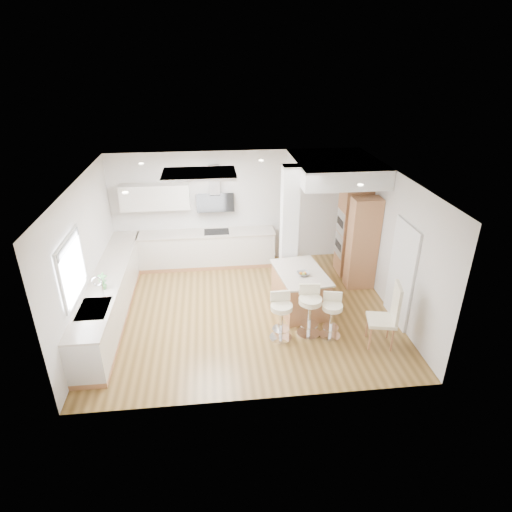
{
  "coord_description": "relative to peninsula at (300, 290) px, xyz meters",
  "views": [
    {
      "loc": [
        -0.6,
        -7.49,
        4.91
      ],
      "look_at": [
        0.27,
        0.4,
        1.07
      ],
      "focal_mm": 30.0,
      "sensor_mm": 36.0,
      "label": 1
    }
  ],
  "objects": [
    {
      "name": "bar_stool_a",
      "position": [
        -0.56,
        -1.0,
        0.1
      ],
      "size": [
        0.43,
        0.43,
        0.94
      ],
      "rotation": [
        0.0,
        0.0,
        0.03
      ],
      "color": "white",
      "rests_on": "ground"
    },
    {
      "name": "ground",
      "position": [
        -1.14,
        -0.02,
        -0.43
      ],
      "size": [
        6.0,
        6.0,
        0.0
      ],
      "primitive_type": "plane",
      "color": "olive",
      "rests_on": "ground"
    },
    {
      "name": "peninsula",
      "position": [
        0.0,
        0.0,
        0.0
      ],
      "size": [
        1.1,
        1.5,
        0.92
      ],
      "rotation": [
        0.0,
        0.0,
        0.13
      ],
      "color": "#B97C4F",
      "rests_on": "ground"
    },
    {
      "name": "skylight",
      "position": [
        -1.93,
        0.58,
        2.34
      ],
      "size": [
        4.1,
        2.1,
        0.06
      ],
      "color": "white",
      "rests_on": "ground"
    },
    {
      "name": "pillar",
      "position": [
        -0.09,
        0.93,
        0.97
      ],
      "size": [
        0.35,
        0.35,
        2.8
      ],
      "color": "white",
      "rests_on": "ground"
    },
    {
      "name": "wall_back",
      "position": [
        -1.14,
        2.48,
        0.97
      ],
      "size": [
        6.0,
        0.04,
        2.8
      ],
      "primitive_type": "cube",
      "color": "silver",
      "rests_on": "ground"
    },
    {
      "name": "ceiling",
      "position": [
        -1.14,
        -0.02,
        -0.43
      ],
      "size": [
        6.0,
        5.0,
        0.02
      ],
      "primitive_type": "cube",
      "color": "silver",
      "rests_on": "ground"
    },
    {
      "name": "doorway_right",
      "position": [
        1.83,
        -0.62,
        0.57
      ],
      "size": [
        0.05,
        1.0,
        2.1
      ],
      "color": "#493F39",
      "rests_on": "ground"
    },
    {
      "name": "counter_back",
      "position": [
        -2.05,
        2.2,
        0.27
      ],
      "size": [
        3.62,
        0.63,
        2.5
      ],
      "color": "#B97C4F",
      "rests_on": "ground"
    },
    {
      "name": "wall_left",
      "position": [
        -4.14,
        -0.02,
        0.97
      ],
      "size": [
        0.04,
        5.0,
        2.8
      ],
      "primitive_type": "cube",
      "color": "silver",
      "rests_on": "ground"
    },
    {
      "name": "bar_stool_c",
      "position": [
        0.39,
        -1.04,
        0.07
      ],
      "size": [
        0.48,
        0.48,
        0.89
      ],
      "rotation": [
        0.0,
        0.0,
        -0.24
      ],
      "color": "white",
      "rests_on": "ground"
    },
    {
      "name": "wall_right",
      "position": [
        1.86,
        -0.02,
        0.97
      ],
      "size": [
        0.04,
        5.0,
        2.8
      ],
      "primitive_type": "cube",
      "color": "silver",
      "rests_on": "ground"
    },
    {
      "name": "window_left",
      "position": [
        -4.1,
        -0.92,
        1.26
      ],
      "size": [
        0.06,
        1.28,
        1.07
      ],
      "color": "white",
      "rests_on": "ground"
    },
    {
      "name": "bar_stool_b",
      "position": [
        -0.01,
        -0.92,
        0.13
      ],
      "size": [
        0.49,
        0.49,
        1.0
      ],
      "rotation": [
        0.0,
        0.0,
        -0.09
      ],
      "color": "white",
      "rests_on": "ground"
    },
    {
      "name": "soffit",
      "position": [
        0.96,
        1.38,
        2.17
      ],
      "size": [
        1.78,
        2.2,
        0.4
      ],
      "color": "silver",
      "rests_on": "ground"
    },
    {
      "name": "dining_chair",
      "position": [
        1.32,
        -1.4,
        0.24
      ],
      "size": [
        0.58,
        0.58,
        1.26
      ],
      "rotation": [
        0.0,
        0.0,
        -0.21
      ],
      "color": "#EDE3C1",
      "rests_on": "ground"
    },
    {
      "name": "counter_left",
      "position": [
        -3.84,
        0.21,
        0.03
      ],
      "size": [
        0.63,
        4.5,
        1.35
      ],
      "color": "#B97C4F",
      "rests_on": "ground"
    },
    {
      "name": "oven_column",
      "position": [
        1.54,
        1.2,
        0.62
      ],
      "size": [
        0.63,
        1.21,
        2.1
      ],
      "color": "#B97C4F",
      "rests_on": "ground"
    }
  ]
}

